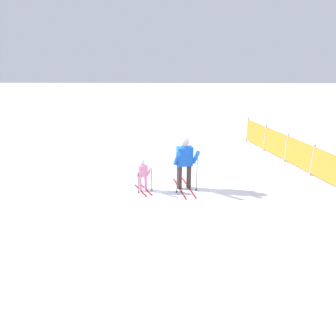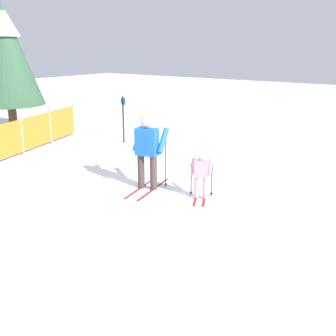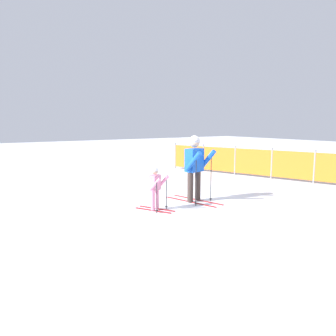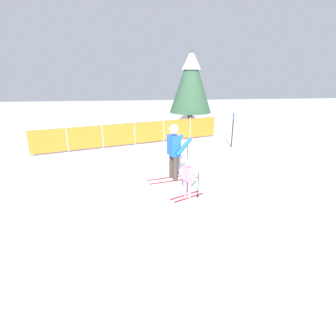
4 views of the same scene
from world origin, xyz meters
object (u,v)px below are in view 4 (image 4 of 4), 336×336
object	(u,v)px
safety_fence	(135,133)
trail_marker	(233,127)
skier_adult	(174,147)
conifer_far	(191,80)
skier_child	(188,176)

from	to	relation	value
safety_fence	trail_marker	world-z (taller)	trail_marker
safety_fence	skier_adult	bearing A→B (deg)	-75.44
conifer_far	safety_fence	bearing A→B (deg)	-131.60
conifer_far	trail_marker	world-z (taller)	conifer_far
trail_marker	skier_child	bearing A→B (deg)	-121.76
skier_adult	conifer_far	distance (m)	9.15
skier_adult	trail_marker	bearing A→B (deg)	34.85
skier_adult	safety_fence	bearing A→B (deg)	91.14
conifer_far	trail_marker	bearing A→B (deg)	-78.92
skier_child	safety_fence	xyz separation A→B (m)	(-1.38, 6.01, -0.03)
skier_child	trail_marker	size ratio (longest dim) A/B	0.68
skier_adult	safety_fence	size ratio (longest dim) A/B	0.20
safety_fence	conifer_far	size ratio (longest dim) A/B	1.83
skier_adult	safety_fence	world-z (taller)	skier_adult
skier_child	safety_fence	bearing A→B (deg)	75.84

